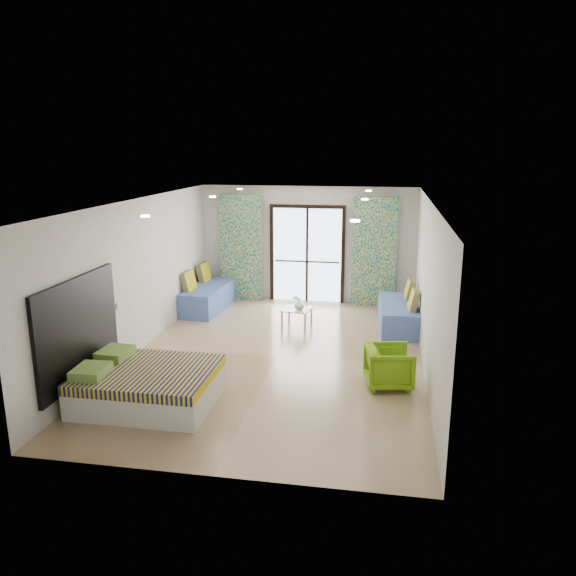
% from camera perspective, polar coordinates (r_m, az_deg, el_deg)
% --- Properties ---
extents(floor, '(5.00, 7.50, 0.01)m').
position_cam_1_polar(floor, '(9.92, -1.12, -6.95)').
color(floor, '#97795A').
rests_on(floor, ground).
extents(ceiling, '(5.00, 7.50, 0.01)m').
position_cam_1_polar(ceiling, '(9.29, -1.20, 8.77)').
color(ceiling, silver).
rests_on(ceiling, ground).
extents(wall_back, '(5.00, 0.01, 2.70)m').
position_cam_1_polar(wall_back, '(13.14, 1.98, 4.43)').
color(wall_back, silver).
rests_on(wall_back, ground).
extents(wall_front, '(5.00, 0.01, 2.70)m').
position_cam_1_polar(wall_front, '(6.04, -8.03, -7.58)').
color(wall_front, silver).
rests_on(wall_front, ground).
extents(wall_left, '(0.01, 7.50, 2.70)m').
position_cam_1_polar(wall_left, '(10.28, -14.97, 1.19)').
color(wall_left, silver).
rests_on(wall_left, ground).
extents(wall_right, '(0.01, 7.50, 2.70)m').
position_cam_1_polar(wall_right, '(9.38, 14.02, 0.02)').
color(wall_right, silver).
rests_on(wall_right, ground).
extents(balcony_door, '(1.76, 0.08, 2.28)m').
position_cam_1_polar(balcony_door, '(13.13, 1.96, 4.01)').
color(balcony_door, black).
rests_on(balcony_door, floor).
extents(balcony_rail, '(1.52, 0.03, 0.04)m').
position_cam_1_polar(balcony_rail, '(13.20, 1.96, 2.70)').
color(balcony_rail, '#595451').
rests_on(balcony_rail, balcony_door).
extents(curtain_left, '(1.00, 0.10, 2.50)m').
position_cam_1_polar(curtain_left, '(13.28, -4.78, 4.06)').
color(curtain_left, silver).
rests_on(curtain_left, floor).
extents(curtain_right, '(1.00, 0.10, 2.50)m').
position_cam_1_polar(curtain_right, '(12.86, 8.73, 3.61)').
color(curtain_right, silver).
rests_on(curtain_right, floor).
extents(downlight_a, '(0.12, 0.12, 0.02)m').
position_cam_1_polar(downlight_a, '(7.81, -14.30, 7.09)').
color(downlight_a, '#FFE0B2').
rests_on(downlight_a, ceiling).
extents(downlight_b, '(0.12, 0.12, 0.02)m').
position_cam_1_polar(downlight_b, '(7.15, 6.82, 6.80)').
color(downlight_b, '#FFE0B2').
rests_on(downlight_b, ceiling).
extents(downlight_c, '(0.12, 0.12, 0.02)m').
position_cam_1_polar(downlight_c, '(10.61, -7.68, 9.16)').
color(downlight_c, '#FFE0B2').
rests_on(downlight_c, ceiling).
extents(downlight_d, '(0.12, 0.12, 0.02)m').
position_cam_1_polar(downlight_d, '(10.13, 7.81, 8.93)').
color(downlight_d, '#FFE0B2').
rests_on(downlight_d, ceiling).
extents(downlight_e, '(0.12, 0.12, 0.02)m').
position_cam_1_polar(downlight_e, '(12.52, -4.91, 9.99)').
color(downlight_e, '#FFE0B2').
rests_on(downlight_e, ceiling).
extents(downlight_f, '(0.12, 0.12, 0.02)m').
position_cam_1_polar(downlight_f, '(12.12, 8.20, 9.76)').
color(downlight_f, '#FFE0B2').
rests_on(downlight_f, ceiling).
extents(headboard, '(0.06, 2.10, 1.50)m').
position_cam_1_polar(headboard, '(8.53, -20.49, -3.97)').
color(headboard, black).
rests_on(headboard, floor).
extents(switch_plate, '(0.02, 0.10, 0.10)m').
position_cam_1_polar(switch_plate, '(9.58, -16.84, -1.72)').
color(switch_plate, silver).
rests_on(switch_plate, wall_left).
extents(bed, '(1.87, 1.52, 0.64)m').
position_cam_1_polar(bed, '(8.37, -14.10, -9.55)').
color(bed, silver).
rests_on(bed, floor).
extents(daybed_left, '(0.87, 1.98, 0.96)m').
position_cam_1_polar(daybed_left, '(12.80, -8.17, -0.80)').
color(daybed_left, '#4966AF').
rests_on(daybed_left, floor).
extents(daybed_right, '(0.82, 1.88, 0.91)m').
position_cam_1_polar(daybed_right, '(11.58, 11.17, -2.62)').
color(daybed_right, '#4966AF').
rests_on(daybed_right, floor).
extents(coffee_table, '(0.63, 0.63, 0.64)m').
position_cam_1_polar(coffee_table, '(11.44, 0.90, -2.30)').
color(coffee_table, silver).
rests_on(coffee_table, floor).
extents(vase, '(0.25, 0.26, 0.20)m').
position_cam_1_polar(vase, '(11.34, 1.15, -1.70)').
color(vase, white).
rests_on(vase, coffee_table).
extents(armchair, '(0.74, 0.78, 0.70)m').
position_cam_1_polar(armchair, '(8.75, 10.24, -7.69)').
color(armchair, '#72AC16').
rests_on(armchair, floor).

